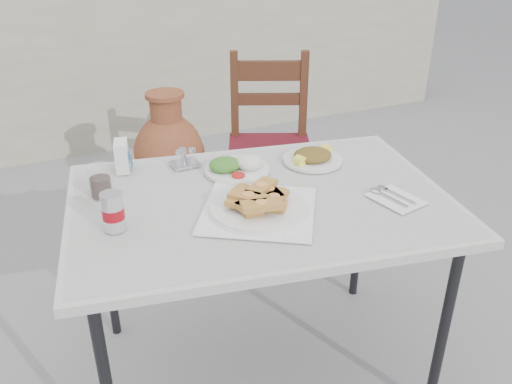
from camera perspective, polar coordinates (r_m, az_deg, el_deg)
name	(u,v)px	position (r m, az deg, el deg)	size (l,w,h in m)	color
ground	(220,361)	(2.32, -3.80, -17.36)	(80.00, 80.00, 0.00)	slate
cafe_table	(260,211)	(1.85, 0.46, -2.04)	(1.40, 1.07, 0.77)	black
pide_plate	(259,202)	(1.73, 0.28, -1.03)	(0.49, 0.49, 0.07)	white
salad_rice_plate	(236,166)	(2.00, -2.09, 2.74)	(0.24, 0.24, 0.06)	white
salad_chopped_plate	(313,157)	(2.09, 5.98, 3.70)	(0.23, 0.23, 0.05)	white
soda_can	(113,212)	(1.68, -14.82, -2.00)	(0.07, 0.07, 0.12)	silver
cola_glass	(100,183)	(1.89, -16.06, 0.95)	(0.08, 0.08, 0.11)	white
napkin_holder	(122,156)	(2.06, -13.94, 3.69)	(0.07, 0.10, 0.11)	white
condiment_caddy	(185,160)	(2.06, -7.51, 3.40)	(0.10, 0.09, 0.07)	silver
cutlery_napkin	(393,197)	(1.88, 14.18, -0.53)	(0.16, 0.19, 0.01)	white
chair	(270,146)	(2.91, 1.43, 4.84)	(0.57, 0.57, 0.98)	#371D0F
terracotta_urn	(170,158)	(3.22, -9.07, 3.55)	(0.42, 0.42, 0.74)	brown
back_wall	(97,69)	(4.22, -16.44, 12.32)	(6.00, 0.25, 1.20)	#AAA58E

